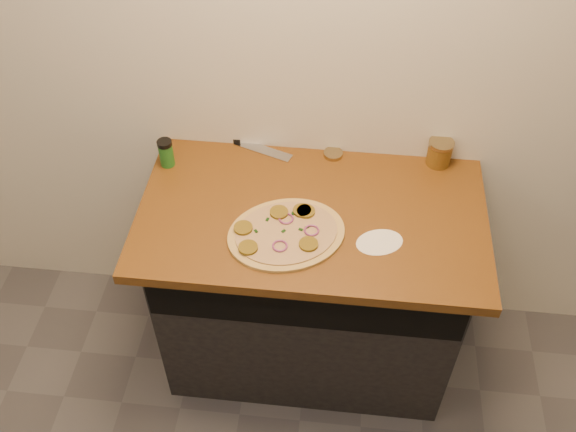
# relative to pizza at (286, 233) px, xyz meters

# --- Properties ---
(cabinet) EXTENTS (1.10, 0.60, 0.86)m
(cabinet) POSITION_rel_pizza_xyz_m (0.08, 0.15, -0.48)
(cabinet) COLOR black
(cabinet) RESTS_ON ground
(countertop) EXTENTS (1.20, 0.70, 0.04)m
(countertop) POSITION_rel_pizza_xyz_m (0.08, 0.12, -0.03)
(countertop) COLOR brown
(countertop) RESTS_ON cabinet
(pizza) EXTENTS (0.51, 0.51, 0.03)m
(pizza) POSITION_rel_pizza_xyz_m (0.00, 0.00, 0.00)
(pizza) COLOR tan
(pizza) RESTS_ON countertop
(chefs_knife) EXTENTS (0.33, 0.15, 0.02)m
(chefs_knife) POSITION_rel_pizza_xyz_m (-0.21, 0.45, -0.00)
(chefs_knife) COLOR #B7BAC1
(chefs_knife) RESTS_ON countertop
(mason_jar_lid) EXTENTS (0.09, 0.09, 0.02)m
(mason_jar_lid) POSITION_rel_pizza_xyz_m (0.13, 0.42, -0.00)
(mason_jar_lid) COLOR #968257
(mason_jar_lid) RESTS_ON countertop
(salsa_jar) EXTENTS (0.09, 0.09, 0.10)m
(salsa_jar) POSITION_rel_pizza_xyz_m (0.52, 0.42, 0.04)
(salsa_jar) COLOR #9F250F
(salsa_jar) RESTS_ON countertop
(spice_shaker) EXTENTS (0.05, 0.05, 0.11)m
(spice_shaker) POSITION_rel_pizza_xyz_m (-0.47, 0.30, 0.05)
(spice_shaker) COLOR #20641F
(spice_shaker) RESTS_ON countertop
(flour_spill) EXTENTS (0.21, 0.21, 0.00)m
(flour_spill) POSITION_rel_pizza_xyz_m (0.31, -0.00, -0.01)
(flour_spill) COLOR silver
(flour_spill) RESTS_ON countertop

